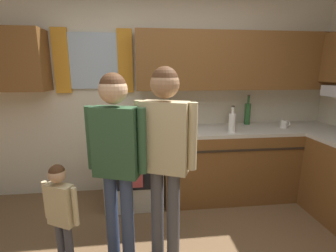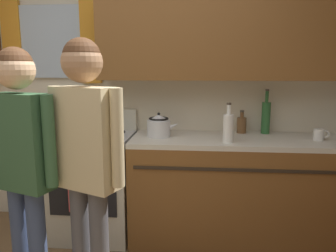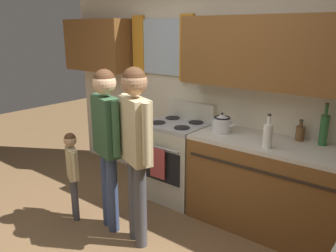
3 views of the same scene
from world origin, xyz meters
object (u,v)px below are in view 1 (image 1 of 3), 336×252
object	(u,v)px
stovetop_kettle	(181,122)
bottle_squat_brown	(232,119)
bottle_milk_white	(232,122)
adult_in_plaid	(165,145)
bottle_wine_green	(247,113)
adult_holding_child	(116,150)
small_child	(61,208)
stove_oven	(134,165)
mug_ceramic_white	(284,124)

from	to	relation	value
stovetop_kettle	bottle_squat_brown	bearing A→B (deg)	17.11
bottle_milk_white	adult_in_plaid	size ratio (longest dim) A/B	0.19
bottle_wine_green	adult_holding_child	xyz separation A→B (m)	(-1.61, -1.18, -0.05)
adult_in_plaid	small_child	world-z (taller)	adult_in_plaid
adult_holding_child	bottle_milk_white	bearing A→B (deg)	32.14
bottle_squat_brown	stovetop_kettle	distance (m)	0.76
bottle_squat_brown	bottle_wine_green	distance (m)	0.22
bottle_milk_white	bottle_wine_green	distance (m)	0.54
stovetop_kettle	adult_in_plaid	bearing A→B (deg)	-106.95
bottle_squat_brown	stovetop_kettle	world-z (taller)	stovetop_kettle
stove_oven	bottle_milk_white	size ratio (longest dim) A/B	3.51
bottle_wine_green	bottle_squat_brown	bearing A→B (deg)	178.40
mug_ceramic_white	adult_holding_child	distance (m)	2.18
bottle_squat_brown	stovetop_kettle	size ratio (longest dim) A/B	0.75
mug_ceramic_white	adult_holding_child	bearing A→B (deg)	-155.06
adult_in_plaid	small_child	distance (m)	0.92
bottle_milk_white	bottle_squat_brown	size ratio (longest dim) A/B	1.53
stove_oven	stovetop_kettle	world-z (taller)	stovetop_kettle
bottle_squat_brown	adult_holding_child	bearing A→B (deg)	-139.84
bottle_wine_green	adult_in_plaid	bearing A→B (deg)	-135.92
mug_ceramic_white	small_child	xyz separation A→B (m)	(-2.40, -1.04, -0.36)
mug_ceramic_white	adult_in_plaid	world-z (taller)	adult_in_plaid
mug_ceramic_white	small_child	world-z (taller)	mug_ceramic_white
bottle_squat_brown	stove_oven	bearing A→B (deg)	-170.59
stove_oven	bottle_wine_green	distance (m)	1.63
mug_ceramic_white	adult_in_plaid	size ratio (longest dim) A/B	0.08
bottle_squat_brown	adult_in_plaid	bearing A→B (deg)	-130.48
adult_in_plaid	stovetop_kettle	bearing A→B (deg)	73.05
stovetop_kettle	adult_in_plaid	distance (m)	1.01
stovetop_kettle	small_child	xyz separation A→B (m)	(-1.09, -1.08, -0.41)
bottle_wine_green	small_child	xyz separation A→B (m)	(-2.02, -1.29, -0.46)
bottle_milk_white	adult_holding_child	xyz separation A→B (m)	(-1.24, -0.78, -0.02)
stovetop_kettle	small_child	distance (m)	1.59
mug_ceramic_white	stovetop_kettle	xyz separation A→B (m)	(-1.30, 0.04, 0.05)
adult_holding_child	small_child	size ratio (longest dim) A/B	1.69
adult_in_plaid	small_child	bearing A→B (deg)	-172.39
mug_ceramic_white	adult_holding_child	size ratio (longest dim) A/B	0.08
adult_holding_child	adult_in_plaid	xyz separation A→B (m)	(0.38, -0.01, 0.03)
small_child	stovetop_kettle	bearing A→B (deg)	44.53
bottle_milk_white	adult_in_plaid	bearing A→B (deg)	-137.36
bottle_squat_brown	bottle_wine_green	bearing A→B (deg)	-1.60
bottle_squat_brown	mug_ceramic_white	bearing A→B (deg)	-24.12
stove_oven	mug_ceramic_white	world-z (taller)	stove_oven
bottle_wine_green	small_child	distance (m)	2.45
bottle_wine_green	mug_ceramic_white	world-z (taller)	bottle_wine_green
mug_ceramic_white	adult_in_plaid	bearing A→B (deg)	-149.75
stove_oven	bottle_milk_white	xyz separation A→B (m)	(1.14, -0.19, 0.55)
adult_holding_child	adult_in_plaid	distance (m)	0.38
bottle_milk_white	small_child	bearing A→B (deg)	-151.57
adult_in_plaid	bottle_squat_brown	bearing A→B (deg)	49.52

